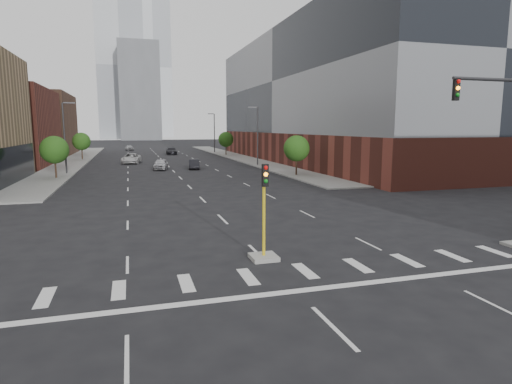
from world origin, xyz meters
name	(u,v)px	position (x,y,z in m)	size (l,w,h in m)	color
ground	(368,362)	(0.00, 0.00, 0.00)	(400.00, 400.00, 0.00)	black
sidewalk_left_far	(76,160)	(-15.00, 74.00, 0.07)	(5.00, 92.00, 0.15)	gray
sidewalk_right_far	(237,157)	(15.00, 74.00, 0.07)	(5.00, 92.00, 0.15)	gray
building_left_far_b	(20,125)	(-27.50, 92.00, 6.50)	(20.00, 24.00, 13.00)	brown
building_right_main	(337,98)	(29.50, 60.00, 11.00)	(24.00, 70.00, 22.00)	brown
tower_left	(121,68)	(-8.00, 220.00, 35.00)	(22.00, 22.00, 70.00)	#B2B7BC
tower_right	(153,69)	(10.00, 260.00, 40.00)	(20.00, 20.00, 80.00)	#B2B7BC
tower_mid	(140,92)	(0.00, 200.00, 22.00)	(18.00, 18.00, 44.00)	slate
median_traffic_signal	(264,239)	(0.00, 8.97, 0.97)	(1.20, 1.20, 4.40)	#999993
streetlight_right_a	(257,133)	(13.41, 55.00, 5.01)	(1.60, 0.22, 9.07)	#2D2D30
streetlight_right_b	(214,131)	(13.41, 90.00, 5.01)	(1.60, 0.22, 9.07)	#2D2D30
streetlight_left	(65,135)	(-13.41, 50.00, 5.01)	(1.60, 0.22, 9.07)	#2D2D30
tree_left_near	(54,150)	(-14.00, 45.00, 3.39)	(3.20, 3.20, 4.85)	#382619
tree_left_far	(81,141)	(-14.00, 75.00, 3.39)	(3.20, 3.20, 4.85)	#382619
tree_right_near	(297,148)	(14.00, 40.00, 3.39)	(3.20, 3.20, 4.85)	#382619
tree_right_far	(226,139)	(14.00, 80.00, 3.39)	(3.20, 3.20, 4.85)	#382619
car_near_left	(161,164)	(-1.50, 52.88, 0.77)	(1.82, 4.53, 1.54)	#B5B5BA
car_mid_right	(194,164)	(3.17, 52.42, 0.70)	(1.47, 4.22, 1.39)	black
car_far_left	(131,158)	(-5.44, 65.18, 0.82)	(2.71, 5.87, 1.63)	#BBBBBB
car_deep_right	(171,151)	(3.19, 86.69, 0.78)	(2.19, 5.38, 1.56)	black
car_distant	(129,148)	(-5.65, 105.91, 0.72)	(1.70, 4.24, 1.44)	#9E9FA2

